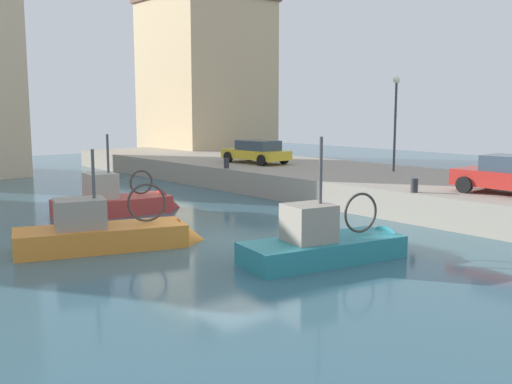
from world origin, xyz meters
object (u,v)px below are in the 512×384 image
Objects in this scene: fishing_boat_orange at (112,243)px; mooring_bollard_mid at (227,163)px; fishing_boat_red at (121,210)px; mooring_bollard_south at (414,185)px; fishing_boat_teal at (333,254)px; quay_streetlamp at (396,108)px; parked_car_yellow at (256,151)px.

fishing_boat_orange reaches higher than mooring_bollard_mid.
fishing_boat_red reaches higher than mooring_bollard_mid.
fishing_boat_red is at bearing 129.95° from mooring_bollard_south.
fishing_boat_red is at bearing -160.33° from mooring_bollard_mid.
quay_streetlamp reaches higher than fishing_boat_teal.
fishing_boat_orange is at bearing 128.04° from fishing_boat_teal.
fishing_boat_orange is 1.06× the size of fishing_boat_teal.
mooring_bollard_mid is at bearing 129.78° from quay_streetlamp.
mooring_bollard_south is 12.00m from mooring_bollard_mid.
parked_car_yellow is 0.91× the size of quay_streetlamp.
fishing_boat_teal reaches higher than mooring_bollard_mid.
fishing_boat_teal is 1.35× the size of parked_car_yellow.
quay_streetlamp is at bearing 5.11° from fishing_boat_orange.
fishing_boat_red is 1.17× the size of quay_streetlamp.
mooring_bollard_south is at bearing -137.30° from quay_streetlamp.
mooring_bollard_south is at bearing 15.45° from fishing_boat_teal.
mooring_bollard_mid is 9.32m from quay_streetlamp.
fishing_boat_red is at bearing 163.28° from quay_streetlamp.
mooring_bollard_south and mooring_bollard_mid have the same top height.
mooring_bollard_mid is (0.00, 12.00, 0.00)m from mooring_bollard_south.
parked_car_yellow is 13.53m from mooring_bollard_south.
fishing_boat_orange is 17.18m from quay_streetlamp.
fishing_boat_orange is at bearing 161.12° from mooring_bollard_south.
mooring_bollard_south is (-3.10, -13.16, -0.42)m from parked_car_yellow.
fishing_boat_teal is at bearing -51.96° from fishing_boat_orange.
fishing_boat_red is 10.32× the size of mooring_bollard_south.
parked_car_yellow is 8.00× the size of mooring_bollard_mid.
fishing_boat_teal is 14.74m from quay_streetlamp.
fishing_boat_red reaches higher than fishing_boat_orange.
fishing_boat_orange is 16.98m from parked_car_yellow.
quay_streetlamp is (5.65, 5.21, 2.98)m from mooring_bollard_south.
fishing_boat_teal is (1.16, -11.05, 0.02)m from fishing_boat_red.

